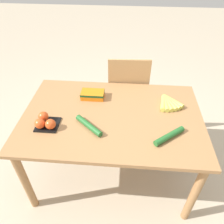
% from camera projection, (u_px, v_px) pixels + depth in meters
% --- Properties ---
extents(ground_plane, '(12.00, 12.00, 0.00)m').
position_uv_depth(ground_plane, '(112.00, 170.00, 2.16)').
color(ground_plane, '#B7A88E').
extents(dining_table, '(1.39, 0.92, 0.72)m').
position_uv_depth(dining_table, '(112.00, 123.00, 1.75)').
color(dining_table, '#9E7044').
rests_on(dining_table, ground_plane).
extents(chair, '(0.44, 0.42, 0.95)m').
position_uv_depth(chair, '(127.00, 95.00, 2.30)').
color(chair, tan).
rests_on(chair, ground_plane).
extents(banana_bunch, '(0.20, 0.21, 0.04)m').
position_uv_depth(banana_bunch, '(168.00, 103.00, 1.78)').
color(banana_bunch, brown).
rests_on(banana_bunch, dining_table).
extents(tomato_pack, '(0.16, 0.16, 0.08)m').
position_uv_depth(tomato_pack, '(45.00, 122.00, 1.57)').
color(tomato_pack, black).
rests_on(tomato_pack, dining_table).
extents(carrot_bag, '(0.19, 0.12, 0.06)m').
position_uv_depth(carrot_bag, '(93.00, 94.00, 1.84)').
color(carrot_bag, orange).
rests_on(carrot_bag, dining_table).
extents(cucumber_near, '(0.22, 0.20, 0.04)m').
position_uv_depth(cucumber_near, '(89.00, 125.00, 1.57)').
color(cucumber_near, '#236028').
rests_on(cucumber_near, dining_table).
extents(cucumber_far, '(0.23, 0.19, 0.04)m').
position_uv_depth(cucumber_far, '(169.00, 136.00, 1.49)').
color(cucumber_far, '#236028').
rests_on(cucumber_far, dining_table).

